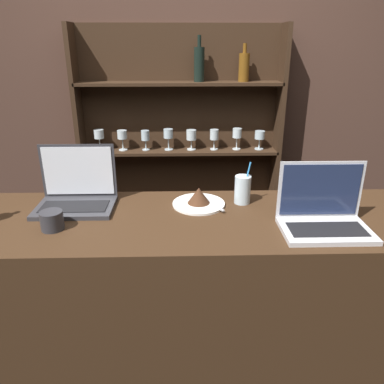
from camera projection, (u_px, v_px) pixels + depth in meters
bar_counter at (176, 323)px, 1.70m from camera, size 2.18×0.58×1.06m
back_wall at (176, 98)px, 2.59m from camera, size 7.00×0.06×2.70m
back_shelf at (181, 157)px, 2.67m from camera, size 1.38×0.18×1.83m
laptop_near at (77, 193)px, 1.59m from camera, size 0.32×0.22×0.25m
laptop_far at (324, 214)px, 1.40m from camera, size 0.32×0.21×0.24m
cake_plate at (199, 199)px, 1.61m from camera, size 0.23×0.23×0.08m
water_glass at (243, 189)px, 1.62m from camera, size 0.07×0.07×0.19m
coffee_cup at (52, 220)px, 1.40m from camera, size 0.09×0.09×0.07m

